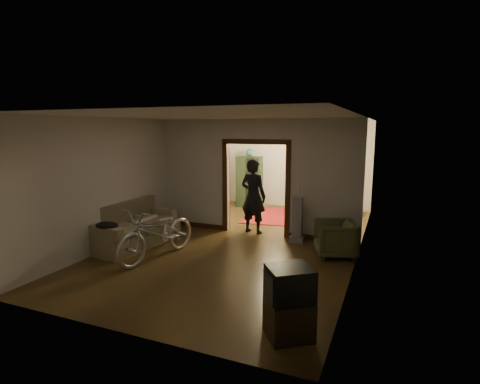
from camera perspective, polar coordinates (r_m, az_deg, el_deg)
The scene contains 24 objects.
floor at distance 8.72m, azimuth 0.76°, elevation -7.49°, with size 5.00×8.50×0.01m, color #372611.
ceiling at distance 8.34m, azimuth 0.80°, elevation 11.23°, with size 5.00×8.50×0.01m, color white.
wall_back at distance 12.44m, azimuth 8.04°, elevation 4.16°, with size 5.00×0.02×2.80m, color beige.
wall_left at distance 9.61m, azimuth -13.22°, elevation 2.41°, with size 0.02×8.50×2.80m, color beige.
wall_right at distance 7.86m, azimuth 17.99°, elevation 0.61°, with size 0.02×8.50×2.80m, color beige.
partition_wall at distance 9.11m, azimuth 2.52°, elevation 2.26°, with size 5.00×0.14×2.80m, color beige.
door_casing at distance 9.15m, azimuth 2.51°, elevation 0.40°, with size 1.74×0.20×2.32m, color #371D0C.
far_window at distance 12.23m, azimuth 11.19°, elevation 4.69°, with size 0.98×0.06×1.28m, color black.
chandelier at distance 10.70m, azimuth 5.79°, elevation 8.43°, with size 0.24×0.24×0.24m, color #FFE0A5.
light_switch at distance 8.76m, azimuth 8.82°, elevation 0.87°, with size 0.08×0.01×0.12m, color silver.
sofa at distance 8.63m, azimuth -15.76°, elevation -4.78°, with size 0.93×2.06×0.95m, color #6F694A.
rolled_paper at distance 8.78m, azimuth -14.05°, elevation -4.07°, with size 0.09×0.09×0.74m, color beige.
jacket at distance 7.87m, azimuth -19.62°, elevation -4.81°, with size 0.48×0.36×0.14m, color black.
bicycle at distance 7.64m, azimuth -12.41°, elevation -6.05°, with size 0.71×2.03×1.06m, color silver.
armchair at distance 7.90m, azimuth 14.35°, elevation -6.88°, with size 0.78×0.80×0.73m, color #50542F.
tv_stand at distance 4.94m, azimuth 7.45°, elevation -18.53°, with size 0.54×0.49×0.49m, color black.
crt_tv at distance 4.75m, azimuth 7.57°, elevation -13.87°, with size 0.53×0.47×0.45m, color black.
vacuum at distance 8.62m, azimuth 8.74°, elevation -4.18°, with size 0.32×0.26×1.05m, color gray.
person at distance 9.21m, azimuth 2.02°, elevation -0.66°, with size 0.67×0.44×1.85m, color black.
oriental_rug at distance 11.20m, azimuth 5.62°, elevation -3.62°, with size 1.75×2.29×0.02m, color maroon.
locker at distance 12.43m, azimuth 1.45°, elevation 1.62°, with size 0.83×0.46×1.66m, color #1D2F1C.
globe at distance 12.33m, azimuth 1.47°, elevation 6.72°, with size 0.26×0.26×0.26m, color #1E5972.
desk at distance 11.75m, azimuth 12.51°, elevation -1.36°, with size 1.00×0.56×0.74m, color black.
desk_chair at distance 11.46m, azimuth 8.89°, elevation -1.18°, with size 0.39×0.39×0.88m, color black.
Camera 1 is at (3.07, -7.75, 2.57)m, focal length 28.00 mm.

